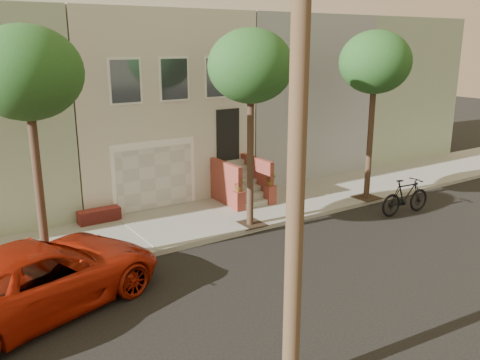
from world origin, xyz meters
TOP-DOWN VIEW (x-y plane):
  - ground at (0.00, 0.00)m, footprint 90.00×90.00m
  - sidewalk at (0.00, 5.35)m, footprint 40.00×3.70m
  - house_row at (0.00, 11.19)m, footprint 33.10×11.70m
  - tree_left at (-5.50, 3.90)m, footprint 2.70×2.57m
  - tree_mid at (1.00, 3.90)m, footprint 2.70×2.57m
  - tree_right at (6.50, 3.90)m, footprint 2.70×2.57m
  - pickup_truck at (-6.04, 2.17)m, footprint 6.42×4.41m
  - motorcycle at (6.51, 2.07)m, footprint 2.24×0.82m

SIDE VIEW (x-z plane):
  - ground at x=0.00m, z-range 0.00..0.00m
  - sidewalk at x=0.00m, z-range 0.00..0.15m
  - motorcycle at x=6.51m, z-range 0.00..1.32m
  - pickup_truck at x=-6.04m, z-range 0.00..1.63m
  - house_row at x=0.00m, z-range 0.14..7.14m
  - tree_left at x=-5.50m, z-range 2.11..8.41m
  - tree_mid at x=1.00m, z-range 2.11..8.41m
  - tree_right at x=6.50m, z-range 2.11..8.41m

